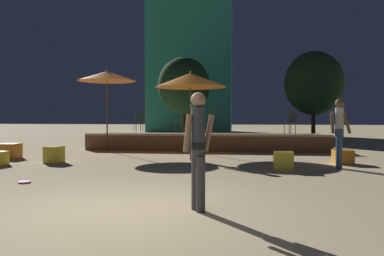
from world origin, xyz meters
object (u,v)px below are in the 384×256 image
object	(u,v)px
person_1	(198,147)
bistro_chair_3	(198,120)
person_0	(339,130)
background_tree_0	(184,86)
patio_umbrella_0	(190,80)
cube_seat_3	(10,151)
cube_seat_2	(283,161)
cube_seat_4	(343,157)
bistro_chair_2	(139,120)
person_2	(194,129)
bistro_chair_0	(181,120)
bistro_chair_1	(291,120)
frisbee_disc	(24,182)
patio_umbrella_1	(107,76)
cube_seat_0	(54,155)
background_tree_1	(314,83)

from	to	relation	value
person_1	bistro_chair_3	bearing A→B (deg)	-25.04
person_0	background_tree_0	size ratio (longest dim) A/B	0.33
patio_umbrella_0	cube_seat_3	bearing A→B (deg)	-152.98
person_1	cube_seat_2	bearing A→B (deg)	-52.42
cube_seat_4	bistro_chair_2	xyz separation A→B (m)	(-7.41, 4.74, 1.03)
person_2	bistro_chair_0	distance (m)	5.02
bistro_chair_1	frisbee_disc	distance (m)	10.28
cube_seat_4	bistro_chair_1	distance (m)	4.12
person_2	background_tree_0	xyz separation A→B (m)	(-2.68, 14.66, 2.53)
cube_seat_3	patio_umbrella_1	bearing A→B (deg)	51.29
cube_seat_0	cube_seat_2	xyz separation A→B (m)	(6.53, -0.55, -0.01)
cube_seat_4	background_tree_1	xyz separation A→B (m)	(1.89, 15.25, 3.44)
patio_umbrella_0	bistro_chair_2	bearing A→B (deg)	142.80
bistro_chair_0	bistro_chair_2	bearing A→B (deg)	-91.90
patio_umbrella_0	frisbee_disc	world-z (taller)	patio_umbrella_0
bistro_chair_1	bistro_chair_3	size ratio (longest dim) A/B	1.00
patio_umbrella_0	cube_seat_2	distance (m)	5.80
bistro_chair_0	cube_seat_0	bearing A→B (deg)	-32.78
person_0	bistro_chair_0	world-z (taller)	person_0
cube_seat_0	bistro_chair_1	distance (m)	8.87
person_0	bistro_chair_3	xyz separation A→B (m)	(-4.40, 5.59, 0.22)
bistro_chair_1	bistro_chair_2	bearing A→B (deg)	-143.73
patio_umbrella_1	cube_seat_3	distance (m)	4.49
patio_umbrella_1	person_2	distance (m)	5.05
background_tree_1	cube_seat_2	bearing A→B (deg)	-102.51
bistro_chair_0	bistro_chair_2	distance (m)	1.83
patio_umbrella_1	cube_seat_3	xyz separation A→B (m)	(-2.25, -2.80, -2.69)
cube_seat_2	person_0	size ratio (longest dim) A/B	0.26
background_tree_0	background_tree_1	xyz separation A→B (m)	(8.90, 0.52, 0.12)
bistro_chair_1	background_tree_1	size ratio (longest dim) A/B	0.15
bistro_chair_3	bistro_chair_0	bearing A→B (deg)	124.83
bistro_chair_2	background_tree_0	bearing A→B (deg)	-127.37
bistro_chair_0	bistro_chair_3	xyz separation A→B (m)	(0.83, -0.39, 0.00)
person_2	bistro_chair_2	xyz separation A→B (m)	(-3.08, 4.67, 0.24)
patio_umbrella_0	frisbee_disc	bearing A→B (deg)	-109.38
person_1	frisbee_disc	size ratio (longest dim) A/B	6.95
patio_umbrella_0	person_2	bearing A→B (deg)	-79.46
bistro_chair_3	person_1	bearing A→B (deg)	-113.14
bistro_chair_3	frisbee_disc	world-z (taller)	bistro_chair_3
cube_seat_2	background_tree_1	world-z (taller)	background_tree_1
cube_seat_4	person_0	world-z (taller)	person_0
cube_seat_3	bistro_chair_0	xyz separation A→B (m)	(4.79, 4.95, 0.99)
bistro_chair_3	person_0	bearing A→B (deg)	-81.92
patio_umbrella_1	frisbee_disc	distance (m)	7.57
patio_umbrella_1	person_1	bearing A→B (deg)	-61.85
cube_seat_4	person_1	world-z (taller)	person_1
patio_umbrella_1	person_1	xyz separation A→B (m)	(4.65, -8.69, -2.01)
cube_seat_4	bistro_chair_3	size ratio (longest dim) A/B	0.59
person_0	patio_umbrella_0	bearing A→B (deg)	72.37
patio_umbrella_0	patio_umbrella_1	distance (m)	3.30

